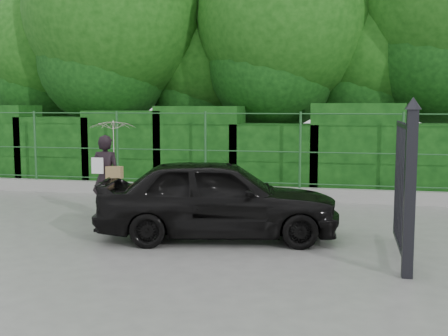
# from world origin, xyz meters

# --- Properties ---
(ground) EXTENTS (80.00, 80.00, 0.00)m
(ground) POSITION_xyz_m (0.00, 0.00, 0.00)
(ground) COLOR gray
(kerb) EXTENTS (14.00, 0.25, 0.30)m
(kerb) POSITION_xyz_m (0.00, 4.50, 0.15)
(kerb) COLOR #9E9E99
(kerb) RESTS_ON ground
(fence) EXTENTS (14.13, 0.06, 1.80)m
(fence) POSITION_xyz_m (0.22, 4.50, 1.20)
(fence) COLOR #235528
(fence) RESTS_ON kerb
(hedge) EXTENTS (14.20, 1.20, 2.30)m
(hedge) POSITION_xyz_m (-0.13, 5.50, 1.04)
(hedge) COLOR black
(hedge) RESTS_ON ground
(trees) EXTENTS (17.10, 6.15, 8.08)m
(trees) POSITION_xyz_m (1.14, 7.74, 4.62)
(trees) COLOR black
(trees) RESTS_ON ground
(gate) EXTENTS (0.22, 2.33, 2.36)m
(gate) POSITION_xyz_m (4.60, -0.72, 1.19)
(gate) COLOR black
(gate) RESTS_ON ground
(woman) EXTENTS (0.91, 0.91, 1.97)m
(woman) POSITION_xyz_m (-0.82, 1.66, 1.28)
(woman) COLOR black
(woman) RESTS_ON ground
(car) EXTENTS (4.29, 2.37, 1.38)m
(car) POSITION_xyz_m (1.68, 0.41, 0.69)
(car) COLOR black
(car) RESTS_ON ground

